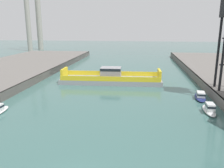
# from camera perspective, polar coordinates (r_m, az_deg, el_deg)

# --- Properties ---
(chain_ferry) EXTENTS (23.73, 7.26, 3.71)m
(chain_ferry) POSITION_cam_1_polar(r_m,az_deg,el_deg) (54.59, -0.27, 1.44)
(chain_ferry) COLOR #939399
(chain_ferry) RESTS_ON ground
(moored_boat_near_left) EXTENTS (2.75, 6.45, 1.33)m
(moored_boat_near_left) POSITION_cam_1_polar(r_m,az_deg,el_deg) (45.81, 21.01, -2.77)
(moored_boat_near_left) COLOR navy
(moored_boat_near_left) RESTS_ON ground
(moored_boat_near_right) EXTENTS (1.81, 5.53, 1.56)m
(moored_boat_near_right) POSITION_cam_1_polar(r_m,az_deg,el_deg) (39.01, 22.93, -5.68)
(moored_boat_near_right) COLOR white
(moored_boat_near_right) RESTS_ON ground
(smokestack_distant_a) EXTENTS (3.19, 3.19, 37.20)m
(smokestack_distant_a) POSITION_cam_1_polar(r_m,az_deg,el_deg) (141.43, -17.71, 16.06)
(smokestack_distant_a) COLOR #9E998E
(smokestack_distant_a) RESTS_ON ground
(smokestack_distant_b) EXTENTS (2.75, 2.75, 37.93)m
(smokestack_distant_b) POSITION_cam_1_polar(r_m,az_deg,el_deg) (135.20, -20.20, 16.15)
(smokestack_distant_b) COLOR #9E998E
(smokestack_distant_b) RESTS_ON ground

